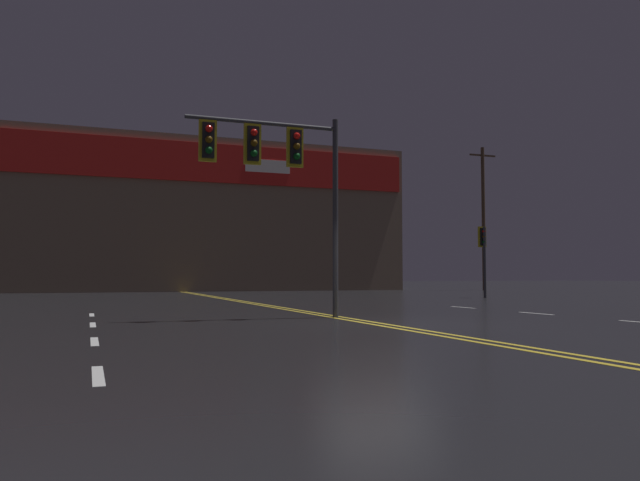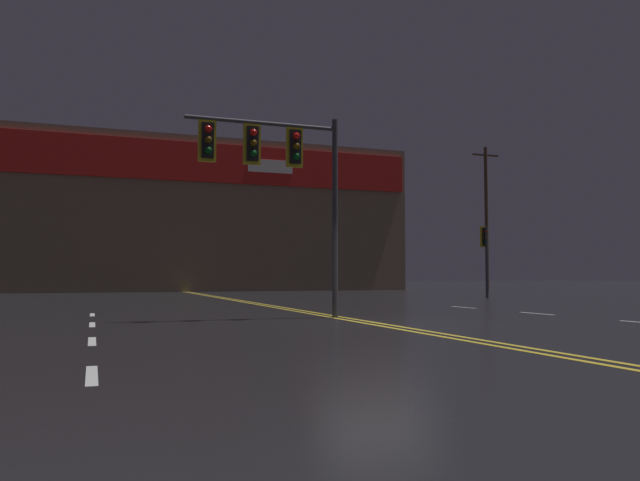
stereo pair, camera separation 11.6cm
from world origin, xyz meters
name	(u,v)px [view 1 (the left image)]	position (x,y,z in m)	size (l,w,h in m)	color
ground_plane	(376,324)	(0.00, 0.00, 0.00)	(200.00, 200.00, 0.00)	black
road_markings	(467,328)	(1.27, -1.60, 0.00)	(17.14, 60.00, 0.01)	gold
traffic_signal_median	(272,159)	(-1.74, 2.16, 3.89)	(3.85, 0.36, 5.01)	#38383D
traffic_signal_corner_northeast	(483,245)	(11.84, 12.84, 2.51)	(0.42, 0.36, 3.41)	#38383D
building_backdrop	(174,219)	(0.00, 34.32, 5.27)	(32.54, 10.23, 10.50)	#7A6651
utility_pole_row	(156,193)	(-2.09, 26.44, 6.08)	(45.55, 0.26, 12.73)	#4C3828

